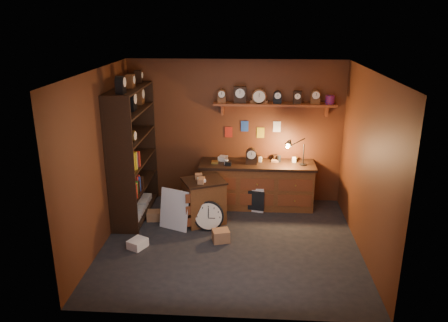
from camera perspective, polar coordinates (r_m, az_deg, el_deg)
floor at (r=7.07m, az=0.86°, el=-10.65°), size 4.00×4.00×0.00m
room_shell at (r=6.51m, az=1.37°, el=3.15°), size 4.02×3.62×2.71m
shelving_unit at (r=7.76m, az=-12.07°, el=1.70°), size 0.47×1.60×2.58m
workbench at (r=8.20m, az=4.33°, el=-2.79°), size 2.12×0.66×1.36m
low_cabinet at (r=7.57m, az=-2.62°, el=-5.03°), size 0.86×0.80×0.86m
big_round_clock at (r=7.37m, az=-2.02°, el=-7.19°), size 0.51×0.17×0.51m
white_panel at (r=7.57m, az=-6.45°, el=-8.68°), size 0.54×0.34×0.70m
mini_fridge at (r=8.21m, az=3.93°, el=-4.55°), size 0.53×0.55×0.47m
floor_box_a at (r=7.87m, az=-9.04°, el=-7.04°), size 0.28×0.24×0.16m
floor_box_b at (r=7.04m, az=-11.22°, el=-10.53°), size 0.33×0.35×0.14m
floor_box_c at (r=7.07m, az=-0.42°, el=-9.73°), size 0.31×0.28×0.20m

